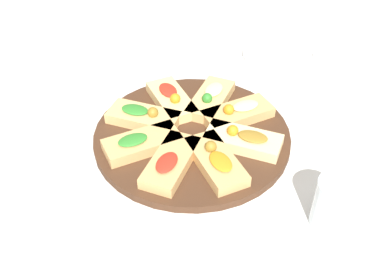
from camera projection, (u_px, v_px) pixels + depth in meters
name	position (u px, v px, depth m)	size (l,w,h in m)	color
ground_plane	(192.00, 138.00, 0.95)	(3.00, 3.00, 0.00)	silver
serving_board	(192.00, 135.00, 0.94)	(0.41, 0.41, 0.02)	#422819
focaccia_slice_0	(142.00, 143.00, 0.89)	(0.16, 0.14, 0.03)	tan
focaccia_slice_1	(171.00, 162.00, 0.85)	(0.16, 0.09, 0.03)	tan
focaccia_slice_2	(216.00, 161.00, 0.85)	(0.14, 0.16, 0.04)	tan
focaccia_slice_3	(243.00, 140.00, 0.90)	(0.09, 0.16, 0.04)	#E5C689
focaccia_slice_4	(238.00, 113.00, 0.96)	(0.16, 0.14, 0.04)	tan
focaccia_slice_5	(211.00, 99.00, 1.00)	(0.16, 0.09, 0.04)	tan
focaccia_slice_6	(171.00, 99.00, 1.00)	(0.14, 0.16, 0.04)	#DBB775
focaccia_slice_7	(143.00, 117.00, 0.95)	(0.09, 0.16, 0.04)	tan
plate_left	(279.00, 54.00, 1.20)	(0.20, 0.20, 0.02)	white
water_glass	(336.00, 204.00, 0.74)	(0.07, 0.07, 0.09)	silver
napkin_stack	(1.00, 127.00, 0.97)	(0.13, 0.11, 0.00)	white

